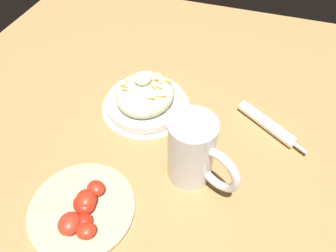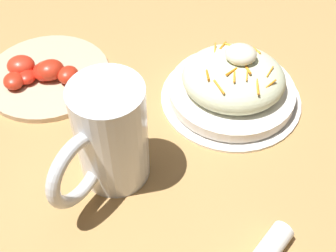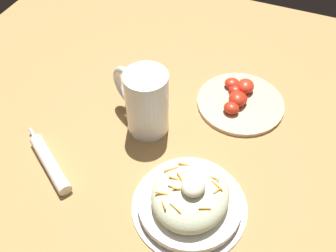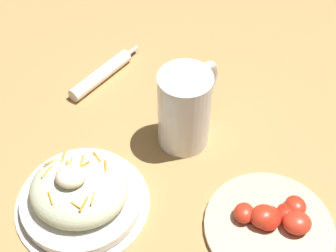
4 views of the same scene
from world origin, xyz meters
name	(u,v)px [view 2 (image 2 of 4)]	position (x,y,z in m)	size (l,w,h in m)	color
ground_plane	(162,139)	(0.00, 0.00, 0.00)	(1.43, 1.43, 0.00)	#B2844C
salad_plate	(233,84)	(-0.11, -0.10, 0.03)	(0.24, 0.24, 0.11)	white
beer_mug	(110,141)	(0.06, 0.07, 0.07)	(0.11, 0.16, 0.16)	white
tomato_plate	(44,74)	(0.22, -0.12, 0.01)	(0.22, 0.22, 0.04)	#D1B28E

